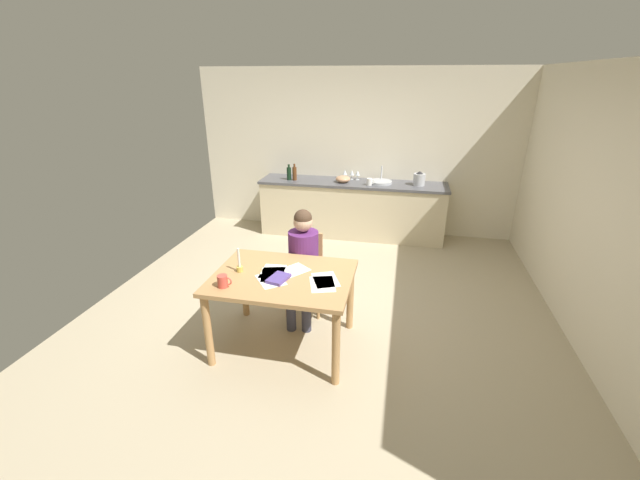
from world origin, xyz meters
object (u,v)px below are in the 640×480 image
at_px(person_seated, 303,258).
at_px(candlestick, 239,265).
at_px(dining_table, 283,286).
at_px(wine_glass_by_kettle, 352,173).
at_px(bottle_vinegar, 295,173).
at_px(mixing_bowl, 343,179).
at_px(teacup_on_counter, 370,182).
at_px(chair_at_table, 305,269).
at_px(wine_glass_back_left, 345,173).
at_px(wine_glass_near_sink, 358,173).
at_px(bottle_oil, 289,173).
at_px(coffee_mug, 223,281).
at_px(book_magazine, 278,278).
at_px(stovetop_kettle, 419,179).
at_px(sink_unit, 380,182).

height_order(person_seated, candlestick, person_seated).
bearing_deg(dining_table, wine_glass_by_kettle, 86.66).
distance_m(bottle_vinegar, wine_glass_by_kettle, 0.93).
bearing_deg(mixing_bowl, candlestick, -99.25).
bearing_deg(teacup_on_counter, mixing_bowl, 168.12).
xyz_separation_m(chair_at_table, wine_glass_back_left, (0.04, 2.48, 0.53)).
xyz_separation_m(wine_glass_near_sink, wine_glass_by_kettle, (-0.09, 0.00, 0.00)).
bearing_deg(wine_glass_by_kettle, chair_at_table, -93.70).
height_order(chair_at_table, bottle_vinegar, bottle_vinegar).
height_order(chair_at_table, teacup_on_counter, teacup_on_counter).
xyz_separation_m(chair_at_table, teacup_on_counter, (0.48, 2.18, 0.47)).
bearing_deg(bottle_vinegar, candlestick, -84.35).
relative_size(bottle_oil, wine_glass_back_left, 1.62).
distance_m(candlestick, teacup_on_counter, 3.06).
relative_size(person_seated, bottle_oil, 4.79).
relative_size(wine_glass_back_left, teacup_on_counter, 1.27).
height_order(person_seated, wine_glass_by_kettle, person_seated).
bearing_deg(coffee_mug, teacup_on_counter, 73.70).
height_order(book_magazine, stovetop_kettle, stovetop_kettle).
xyz_separation_m(person_seated, stovetop_kettle, (1.21, 2.48, 0.32)).
bearing_deg(bottle_vinegar, sink_unit, 3.70).
height_order(chair_at_table, candlestick, candlestick).
relative_size(chair_at_table, bottle_oil, 3.45).
bearing_deg(wine_glass_by_kettle, coffee_mug, -100.07).
height_order(coffee_mug, wine_glass_near_sink, wine_glass_near_sink).
bearing_deg(chair_at_table, dining_table, -92.12).
bearing_deg(dining_table, candlestick, -179.00).
height_order(dining_table, bottle_oil, bottle_oil).
xyz_separation_m(chair_at_table, coffee_mug, (-0.46, -1.03, 0.34)).
bearing_deg(dining_table, chair_at_table, 87.88).
height_order(person_seated, teacup_on_counter, person_seated).
height_order(stovetop_kettle, teacup_on_counter, stovetop_kettle).
bearing_deg(wine_glass_near_sink, dining_table, -94.99).
relative_size(chair_at_table, sink_unit, 2.39).
bearing_deg(chair_at_table, wine_glass_by_kettle, 86.30).
height_order(wine_glass_near_sink, teacup_on_counter, wine_glass_near_sink).
bearing_deg(mixing_bowl, dining_table, -91.44).
bearing_deg(book_magazine, coffee_mug, -139.55).
distance_m(dining_table, stovetop_kettle, 3.32).
bearing_deg(wine_glass_by_kettle, person_seated, -93.22).
height_order(bottle_oil, teacup_on_counter, bottle_oil).
relative_size(bottle_vinegar, wine_glass_by_kettle, 1.70).
distance_m(person_seated, sink_unit, 2.57).
bearing_deg(chair_at_table, coffee_mug, -114.17).
relative_size(candlestick, book_magazine, 1.09).
bearing_deg(coffee_mug, sink_unit, 71.97).
height_order(person_seated, coffee_mug, person_seated).
bearing_deg(wine_glass_by_kettle, book_magazine, -93.41).
height_order(chair_at_table, wine_glass_by_kettle, wine_glass_by_kettle).
bearing_deg(bottle_oil, wine_glass_by_kettle, 13.15).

